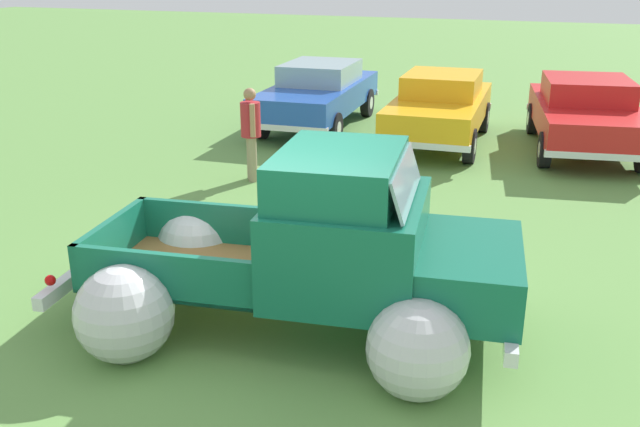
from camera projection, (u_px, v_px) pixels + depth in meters
ground_plane at (287, 324)px, 7.44m from camera, size 80.00×80.00×0.00m
vintage_pickup_truck at (323, 262)px, 7.10m from camera, size 4.81×3.20×1.96m
show_car_0 at (318, 92)px, 15.92m from camera, size 2.01×4.58×1.43m
show_car_1 at (440, 106)px, 14.46m from camera, size 1.92×4.22×1.43m
show_car_2 at (585, 112)px, 13.87m from camera, size 2.51×4.50×1.43m
spectator_0 at (251, 129)px, 11.95m from camera, size 0.47×0.49×1.60m
lane_cone_0 at (364, 226)px, 9.28m from camera, size 0.36×0.36×0.63m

